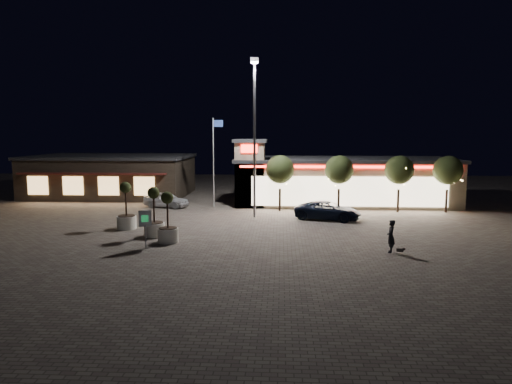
# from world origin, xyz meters

# --- Properties ---
(ground) EXTENTS (90.00, 90.00, 0.00)m
(ground) POSITION_xyz_m (0.00, 0.00, 0.00)
(ground) COLOR #6C6358
(ground) RESTS_ON ground
(retail_building) EXTENTS (20.40, 8.40, 6.10)m
(retail_building) POSITION_xyz_m (9.51, 15.82, 2.21)
(retail_building) COLOR tan
(retail_building) RESTS_ON ground
(restaurant_building) EXTENTS (16.40, 11.00, 4.30)m
(restaurant_building) POSITION_xyz_m (-14.00, 19.97, 2.16)
(restaurant_building) COLOR #382D23
(restaurant_building) RESTS_ON ground
(floodlight_pole) EXTENTS (0.60, 0.40, 12.38)m
(floodlight_pole) POSITION_xyz_m (2.00, 8.00, 7.02)
(floodlight_pole) COLOR gray
(floodlight_pole) RESTS_ON ground
(flagpole) EXTENTS (0.95, 0.10, 8.00)m
(flagpole) POSITION_xyz_m (-1.90, 13.00, 4.74)
(flagpole) COLOR white
(flagpole) RESTS_ON ground
(string_tree_a) EXTENTS (2.42, 2.42, 4.79)m
(string_tree_a) POSITION_xyz_m (4.00, 11.00, 3.56)
(string_tree_a) COLOR #332319
(string_tree_a) RESTS_ON ground
(string_tree_b) EXTENTS (2.42, 2.42, 4.79)m
(string_tree_b) POSITION_xyz_m (9.00, 11.00, 3.56)
(string_tree_b) COLOR #332319
(string_tree_b) RESTS_ON ground
(string_tree_c) EXTENTS (2.42, 2.42, 4.79)m
(string_tree_c) POSITION_xyz_m (14.00, 11.00, 3.56)
(string_tree_c) COLOR #332319
(string_tree_c) RESTS_ON ground
(string_tree_d) EXTENTS (2.42, 2.42, 4.79)m
(string_tree_d) POSITION_xyz_m (18.00, 11.00, 3.56)
(string_tree_d) COLOR #332319
(string_tree_d) RESTS_ON ground
(pickup_truck) EXTENTS (5.53, 3.76, 1.41)m
(pickup_truck) POSITION_xyz_m (7.73, 7.26, 0.70)
(pickup_truck) COLOR black
(pickup_truck) RESTS_ON ground
(white_sedan) EXTENTS (4.36, 2.62, 1.39)m
(white_sedan) POSITION_xyz_m (-6.25, 12.36, 0.69)
(white_sedan) COLOR silver
(white_sedan) RESTS_ON ground
(pedestrian) EXTENTS (0.59, 0.76, 1.84)m
(pedestrian) POSITION_xyz_m (10.26, -2.42, 0.92)
(pedestrian) COLOR black
(pedestrian) RESTS_ON ground
(dog) EXTENTS (0.47, 0.17, 0.25)m
(dog) POSITION_xyz_m (10.77, -2.76, 0.25)
(dog) COLOR #59514C
(dog) RESTS_ON ground
(planter_left) EXTENTS (1.35, 1.35, 3.32)m
(planter_left) POSITION_xyz_m (-6.66, 2.99, 1.02)
(planter_left) COLOR silver
(planter_left) RESTS_ON ground
(planter_mid) EXTENTS (1.27, 1.27, 3.13)m
(planter_mid) POSITION_xyz_m (-2.80, -0.72, 0.97)
(planter_mid) COLOR silver
(planter_mid) RESTS_ON ground
(planter_right) EXTENTS (1.32, 1.32, 3.24)m
(planter_right) POSITION_xyz_m (-4.08, 0.81, 1.00)
(planter_right) COLOR silver
(planter_right) RESTS_ON ground
(valet_sign) EXTENTS (0.72, 0.27, 2.20)m
(valet_sign) POSITION_xyz_m (-3.77, -2.12, 1.54)
(valet_sign) COLOR gray
(valet_sign) RESTS_ON ground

